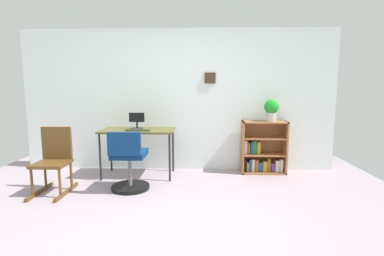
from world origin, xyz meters
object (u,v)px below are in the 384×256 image
keyboard (138,130)px  rocking_chair (54,159)px  office_chair (129,164)px  desk (138,133)px  monitor (137,121)px  bookshelf_low (262,150)px  potted_plant_on_shelf (271,109)px

keyboard → rocking_chair: rocking_chair is taller
office_chair → desk: bearing=91.0°
desk → rocking_chair: rocking_chair is taller
monitor → bookshelf_low: monitor is taller
desk → potted_plant_on_shelf: potted_plant_on_shelf is taller
rocking_chair → monitor: bearing=40.8°
keyboard → office_chair: office_chair is taller
desk → keyboard: keyboard is taller
desk → potted_plant_on_shelf: (2.10, 0.21, 0.36)m
keyboard → office_chair: bearing=-91.9°
bookshelf_low → keyboard: bearing=-168.4°
office_chair → rocking_chair: size_ratio=0.96×
monitor → keyboard: bearing=-74.7°
office_chair → rocking_chair: rocking_chair is taller
desk → potted_plant_on_shelf: size_ratio=3.22×
keyboard → office_chair: 0.65m
rocking_chair → potted_plant_on_shelf: potted_plant_on_shelf is taller
keyboard → office_chair: (-0.02, -0.52, -0.38)m
keyboard → monitor: bearing=105.3°
desk → bookshelf_low: 2.03m
desk → potted_plant_on_shelf: bearing=5.8°
keyboard → bookshelf_low: (1.96, 0.40, -0.38)m
potted_plant_on_shelf → keyboard: bearing=-170.3°
rocking_chair → office_chair: bearing=4.2°
bookshelf_low → rocking_chair: bearing=-161.3°
monitor → bookshelf_low: size_ratio=0.30×
monitor → bookshelf_low: 2.08m
office_chair → bookshelf_low: 2.18m
desk → monitor: monitor is taller
rocking_chair → desk: bearing=37.1°
monitor → rocking_chair: (-0.94, -0.81, -0.42)m
keyboard → potted_plant_on_shelf: potted_plant_on_shelf is taller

